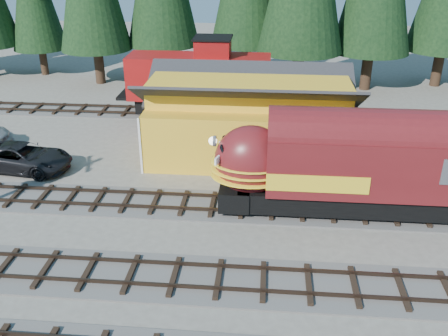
# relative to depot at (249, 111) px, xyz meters

# --- Properties ---
(ground) EXTENTS (120.00, 120.00, 0.00)m
(ground) POSITION_rel_depot_xyz_m (0.00, -10.50, -2.96)
(ground) COLOR #6B665B
(ground) RESTS_ON ground
(track_siding) EXTENTS (68.00, 3.20, 0.33)m
(track_siding) POSITION_rel_depot_xyz_m (10.00, -6.50, -2.90)
(track_siding) COLOR #4C4947
(track_siding) RESTS_ON ground
(track_spur) EXTENTS (32.00, 3.20, 0.33)m
(track_spur) POSITION_rel_depot_xyz_m (-10.00, 7.50, -2.90)
(track_spur) COLOR #4C4947
(track_spur) RESTS_ON ground
(depot) EXTENTS (12.80, 7.00, 5.30)m
(depot) POSITION_rel_depot_xyz_m (0.00, 0.00, 0.00)
(depot) COLOR orange
(depot) RESTS_ON ground
(locomotive) EXTENTS (15.12, 3.00, 4.11)m
(locomotive) POSITION_rel_depot_xyz_m (5.74, -6.50, -0.54)
(locomotive) COLOR black
(locomotive) RESTS_ON ground
(caboose) EXTENTS (10.51, 3.05, 5.46)m
(caboose) POSITION_rel_depot_xyz_m (-3.96, 7.50, -0.27)
(caboose) COLOR black
(caboose) RESTS_ON ground
(pickup_truck_a) EXTENTS (5.99, 3.30, 1.59)m
(pickup_truck_a) POSITION_rel_depot_xyz_m (-13.05, -3.14, -2.17)
(pickup_truck_a) COLOR black
(pickup_truck_a) RESTS_ON ground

